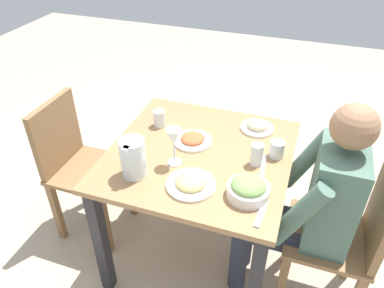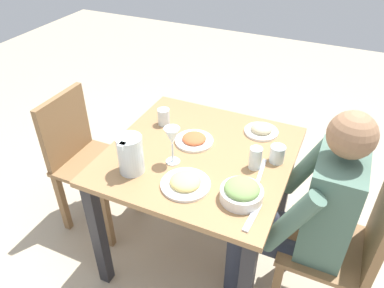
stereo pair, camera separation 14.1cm
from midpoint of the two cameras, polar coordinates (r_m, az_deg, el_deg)
ground_plane at (r=2.41m, az=2.71°, el=-15.96°), size 8.00×8.00×0.00m
dining_table at (r=1.96m, az=3.21°, el=-4.39°), size 0.91×0.91×0.76m
chair_near at (r=1.93m, az=24.58°, el=-14.12°), size 0.40×0.40×0.90m
chair_far at (r=2.35m, az=-14.77°, el=-1.71°), size 0.40×0.40×0.90m
diner_near at (r=1.82m, az=19.36°, el=-9.58°), size 0.48×0.53×1.19m
water_pitcher at (r=1.72m, az=-7.12°, el=-1.64°), size 0.16×0.12×0.19m
salad_bowl at (r=1.62m, az=10.15°, el=-7.36°), size 0.19×0.19×0.09m
plate_beans at (r=2.06m, az=12.55°, el=2.10°), size 0.18×0.18×0.05m
plate_rice_curry at (r=1.95m, az=2.40°, el=0.63°), size 0.20×0.20×0.04m
plate_fries at (r=1.67m, az=1.42°, el=-6.00°), size 0.23×0.23×0.05m
water_glass_by_pitcher at (r=1.79m, az=11.99°, el=-2.13°), size 0.06×0.06×0.11m
water_glass_far_right at (r=1.86m, az=15.11°, el=-1.56°), size 0.07×0.07×0.09m
water_glass_near_left at (r=2.08m, az=-2.44°, el=4.15°), size 0.07×0.07×0.09m
wine_glass at (r=1.73m, az=-0.76°, el=0.86°), size 0.08×0.08×0.20m
fork_near at (r=1.57m, az=11.86°, el=-11.03°), size 0.17×0.04×0.01m
knife_near at (r=1.80m, az=12.82°, el=-4.14°), size 0.19×0.03×0.01m
fork_far at (r=1.66m, az=11.94°, el=-7.92°), size 0.17×0.04×0.01m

